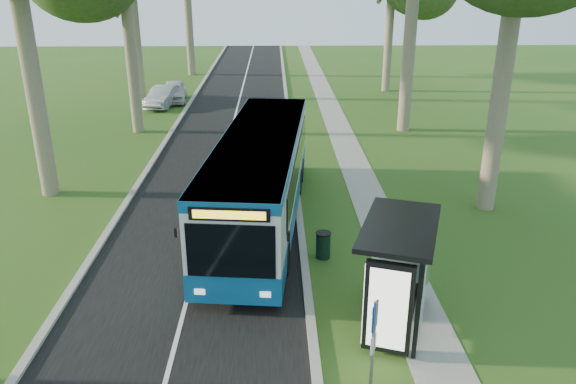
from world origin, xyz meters
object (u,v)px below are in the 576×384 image
bus_stop_sign (373,340)px  car_silver (163,97)px  bus (261,178)px  litter_bin (323,245)px  car_white (174,91)px  bus_shelter (408,263)px

bus_stop_sign → car_silver: bus_stop_sign is taller
bus → litter_bin: size_ratio=14.35×
litter_bin → car_white: car_white is taller
bus_shelter → bus_stop_sign: bearing=-98.4°
bus → bus_shelter: 8.09m
litter_bin → bus_shelter: bearing=-67.5°
litter_bin → bus: bearing=125.5°
bus_stop_sign → car_silver: bearing=133.4°
bus_stop_sign → litter_bin: (-0.49, 6.62, -1.09)m
bus → bus_stop_sign: size_ratio=5.23×
car_white → car_silver: size_ratio=1.02×
bus_stop_sign → car_silver: size_ratio=0.59×
bus_stop_sign → car_silver: 31.06m
bus_stop_sign → car_white: size_ratio=0.57×
bus_stop_sign → bus_shelter: bus_shelter is taller
bus_shelter → car_silver: (-11.08, 27.02, -1.35)m
car_white → litter_bin: bearing=-76.2°
bus → car_silver: size_ratio=3.06×
bus_stop_sign → car_white: bus_stop_sign is taller
car_white → car_silver: car_white is taller
bus → bus_stop_sign: (2.58, -9.55, -0.20)m
bus_shelter → car_white: bearing=129.2°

